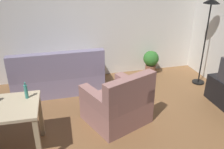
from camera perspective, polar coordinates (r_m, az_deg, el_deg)
ground_plane at (r=3.90m, az=0.38°, el=-13.41°), size 5.20×4.40×0.02m
wall_rear at (r=5.32m, az=-5.69°, el=13.32°), size 5.20×0.10×2.70m
couch at (r=5.01m, az=-12.60°, el=-0.53°), size 1.79×0.84×0.92m
torchiere_lamp at (r=5.23m, az=22.04°, el=12.18°), size 0.32×0.32×1.81m
potted_plant at (r=5.71m, az=9.23°, el=3.24°), size 0.36×0.36×0.57m
armchair at (r=3.92m, az=1.49°, el=-7.21°), size 1.15×1.12×0.92m
bottle_tall at (r=3.39m, az=-19.77°, el=-3.79°), size 0.05×0.05×0.23m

